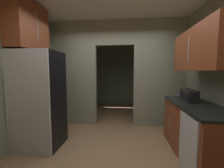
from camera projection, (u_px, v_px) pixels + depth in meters
ground at (109, 158)px, 2.43m from camera, size 20.00×20.00×0.00m
kitchen_partition at (117, 70)px, 3.85m from camera, size 3.56×0.12×2.79m
adjoining_room_shell at (119, 73)px, 5.67m from camera, size 3.56×2.65×2.79m
refrigerator at (39, 100)px, 2.75m from camera, size 0.81×0.72×1.83m
lower_cabinet_run at (196, 131)px, 2.42m from camera, size 0.66×1.62×0.91m
dishwasher at (188, 146)px, 2.00m from camera, size 0.02×0.56×0.85m
upper_cabinet_counterside at (201, 49)px, 2.30m from camera, size 0.36×1.46×0.68m
upper_cabinet_fridgeside at (28, 26)px, 2.75m from camera, size 0.36×0.89×0.91m
boombox at (189, 96)px, 2.63m from camera, size 0.18×0.43×0.24m
book_stack at (180, 96)px, 3.06m from camera, size 0.13×0.17×0.06m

